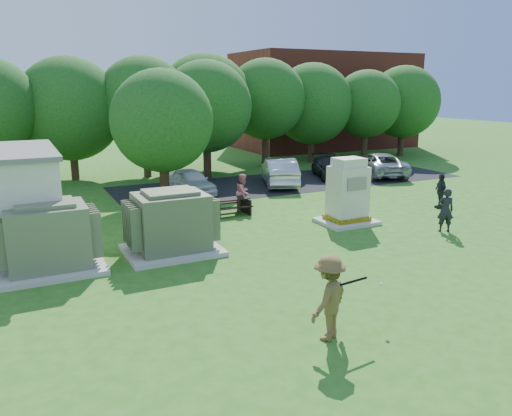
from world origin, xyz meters
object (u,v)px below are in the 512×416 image
person_at_picnic (243,192)px  batter (329,298)px  car_silver_a (280,172)px  transformer_left (48,239)px  generator_cabinet (348,195)px  car_silver_b (378,164)px  person_walking_right (441,191)px  person_by_generator (445,210)px  car_white (191,181)px  car_dark (330,167)px  picnic_table (230,204)px  transformer_right (171,224)px

person_at_picnic → batter: bearing=-149.1°
car_silver_a → transformer_left: bearing=55.7°
generator_cabinet → car_silver_b: (8.21, 8.06, -0.45)m
generator_cabinet → person_walking_right: 5.24m
person_by_generator → car_silver_b: (5.66, 10.62, -0.13)m
person_at_picnic → car_white: 4.41m
car_silver_a → car_dark: (3.92, 0.87, -0.15)m
car_dark → car_silver_a: bearing=-146.5°
batter → car_dark: batter is taller
picnic_table → person_by_generator: person_by_generator is taller
transformer_left → transformer_right: bearing=0.0°
person_at_picnic → car_silver_b: size_ratio=0.32×
transformer_right → person_at_picnic: 6.11m
transformer_left → car_silver_b: bearing=23.8°
generator_cabinet → car_silver_a: generator_cabinet is taller
person_walking_right → car_silver_a: size_ratio=0.34×
transformer_right → person_by_generator: bearing=-12.4°
generator_cabinet → car_silver_b: 11.51m
person_at_picnic → person_walking_right: bearing=-67.1°
car_white → picnic_table: bearing=-93.3°
batter → car_silver_b: 20.97m
person_by_generator → person_at_picnic: size_ratio=1.02×
transformer_right → person_at_picnic: transformer_right is taller
car_dark → person_by_generator: bearing=-82.5°
transformer_right → car_dark: (12.54, 9.29, -0.37)m
transformer_right → person_by_generator: size_ratio=1.83×
person_by_generator → generator_cabinet: bearing=-18.0°
batter → car_dark: bearing=-152.5°
picnic_table → person_walking_right: (8.82, -3.08, 0.35)m
transformer_right → transformer_left: bearing=180.0°
person_by_generator → car_dark: (2.75, 11.44, -0.22)m
transformer_left → car_dark: bearing=29.8°
transformer_left → car_silver_b: transformer_left is taller
person_walking_right → person_at_picnic: bearing=-92.8°
transformer_left → car_white: transformer_left is taller
transformer_left → car_white: 11.15m
batter → car_silver_b: size_ratio=0.38×
car_white → car_dark: size_ratio=0.89×
person_at_picnic → car_dark: (8.07, 5.13, -0.20)m
picnic_table → transformer_left: bearing=-153.1°
person_walking_right → picnic_table: bearing=-88.4°
batter → car_silver_a: size_ratio=0.41×
picnic_table → car_silver_a: (4.98, 4.69, 0.32)m
transformer_left → person_by_generator: 13.67m
person_by_generator → car_white: (-6.24, 10.62, -0.19)m
transformer_right → person_walking_right: transformer_right is taller
person_by_generator → person_walking_right: (2.67, 2.81, -0.04)m
car_silver_b → transformer_left: bearing=42.7°
car_silver_b → batter: bearing=66.5°
transformer_right → generator_cabinet: 7.26m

